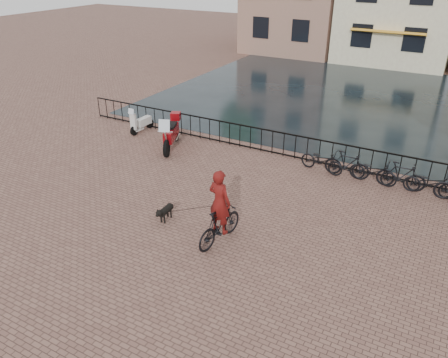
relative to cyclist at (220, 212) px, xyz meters
The scene contains 12 objects.
ground 1.95m from the cyclist, 113.96° to the right, with size 100.00×100.00×0.00m, color brown.
canal_water 15.82m from the cyclist, 92.46° to the left, with size 20.00×20.00×0.00m, color black.
railing 6.53m from the cyclist, 95.98° to the left, with size 20.00×0.05×1.02m.
cyclist is the anchor object (origin of this frame).
dog 2.18m from the cyclist, behind, with size 0.30×0.83×0.55m.
motorcycle 7.14m from the cyclist, 136.18° to the left, with size 1.39×2.37×1.67m.
scooter 9.53m from the cyclist, 141.84° to the left, with size 0.46×1.42×1.30m.
parked_bike_0 6.01m from the cyclist, 79.19° to the left, with size 0.60×1.72×0.90m, color black.
parked_bike_1 6.25m from the cyclist, 70.57° to the left, with size 0.47×1.66×1.00m, color black.
parked_bike_2 6.63m from the cyclist, 62.78° to the left, with size 0.60×1.72×0.90m, color black.
parked_bike_3 7.11m from the cyclist, 55.93° to the left, with size 0.47×1.66×1.00m, color black.
parked_bike_4 7.68m from the cyclist, 50.04° to the left, with size 0.60×1.72×0.90m, color black.
Camera 1 is at (5.82, -7.48, 7.41)m, focal length 35.00 mm.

